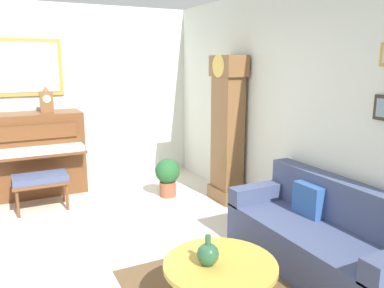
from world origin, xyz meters
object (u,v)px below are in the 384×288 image
at_px(coffee_table, 220,267).
at_px(potted_plant, 168,175).
at_px(couch, 322,238).
at_px(piano, 32,154).
at_px(piano_bench, 40,180).
at_px(mantel_clock, 46,100).
at_px(green_jug, 208,254).
at_px(grandfather_clock, 227,133).

bearing_deg(coffee_table, potted_plant, 165.34).
relative_size(couch, coffee_table, 2.16).
distance_m(piano, piano_bench, 0.76).
bearing_deg(mantel_clock, green_jug, 10.56).
height_order(mantel_clock, potted_plant, mantel_clock).
distance_m(grandfather_clock, potted_plant, 1.07).
xyz_separation_m(piano, mantel_clock, (0.00, 0.25, 0.77)).
distance_m(piano_bench, grandfather_clock, 2.58).
bearing_deg(coffee_table, piano_bench, -161.08).
distance_m(piano_bench, green_jug, 3.05).
bearing_deg(piano, piano_bench, 1.80).
relative_size(piano_bench, mantel_clock, 1.84).
bearing_deg(mantel_clock, couch, 29.51).
bearing_deg(potted_plant, piano, -119.88).
bearing_deg(green_jug, piano, -165.65).
distance_m(couch, potted_plant, 2.57).
bearing_deg(green_jug, couch, 95.70).
height_order(piano_bench, green_jug, green_jug).
xyz_separation_m(piano, green_jug, (3.64, 0.93, -0.09)).
distance_m(piano, mantel_clock, 0.81).
bearing_deg(grandfather_clock, couch, -5.15).
height_order(green_jug, potted_plant, green_jug).
distance_m(couch, green_jug, 1.33).
height_order(piano_bench, couch, couch).
relative_size(mantel_clock, green_jug, 1.58).
height_order(couch, coffee_table, couch).
height_order(piano, mantel_clock, mantel_clock).
bearing_deg(grandfather_clock, coffee_table, -32.72).
bearing_deg(couch, grandfather_clock, 174.85).
bearing_deg(potted_plant, green_jug, -16.74).
bearing_deg(piano_bench, piano, -178.20).
bearing_deg(mantel_clock, piano, -90.52).
xyz_separation_m(piano, coffee_table, (3.66, 1.03, -0.21)).
distance_m(green_jug, potted_plant, 2.77).
distance_m(piano_bench, mantel_clock, 1.24).
distance_m(couch, coffee_table, 1.22).
xyz_separation_m(piano, piano_bench, (0.73, 0.02, -0.21)).
distance_m(coffee_table, mantel_clock, 3.87).
bearing_deg(couch, mantel_clock, -150.49).
relative_size(piano_bench, coffee_table, 0.80).
bearing_deg(piano, green_jug, 14.35).
bearing_deg(piano, couch, 32.52).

